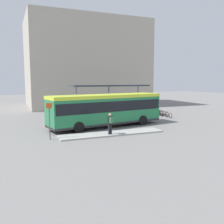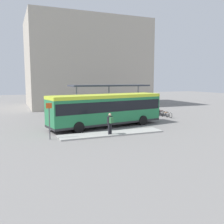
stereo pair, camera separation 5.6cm
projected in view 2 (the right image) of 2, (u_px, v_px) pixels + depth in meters
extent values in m
plane|color=slate|center=(107.00, 127.00, 24.35)|extent=(120.00, 120.00, 0.00)
cube|color=#9E9E99|center=(112.00, 134.00, 20.89)|extent=(8.94, 1.80, 0.12)
cube|color=#237A47|center=(107.00, 109.00, 24.13)|extent=(11.67, 4.50, 2.78)
cube|color=#C6DB33|center=(107.00, 96.00, 23.97)|extent=(11.69, 4.53, 0.30)
cube|color=black|center=(107.00, 105.00, 24.09)|extent=(11.45, 4.49, 0.97)
cube|color=black|center=(151.00, 103.00, 27.11)|extent=(0.49, 2.30, 1.07)
cube|color=#28282B|center=(107.00, 122.00, 24.29)|extent=(11.68, 4.52, 0.20)
cylinder|color=black|center=(129.00, 117.00, 27.19)|extent=(1.00, 0.45, 0.97)
cylinder|color=black|center=(143.00, 120.00, 25.16)|extent=(1.00, 0.45, 0.97)
cylinder|color=black|center=(68.00, 123.00, 23.42)|extent=(1.00, 0.45, 0.97)
cylinder|color=black|center=(79.00, 127.00, 21.39)|extent=(1.00, 0.45, 0.97)
cylinder|color=#232328|center=(109.00, 129.00, 20.28)|extent=(0.16, 0.16, 0.84)
cylinder|color=#232328|center=(111.00, 129.00, 20.39)|extent=(0.16, 0.16, 0.84)
cube|color=black|center=(110.00, 120.00, 20.24)|extent=(0.46, 0.32, 0.63)
cube|color=#337542|center=(111.00, 120.00, 20.06)|extent=(0.36, 0.28, 0.48)
sphere|color=tan|center=(110.00, 115.00, 20.18)|extent=(0.23, 0.23, 0.23)
torus|color=black|center=(171.00, 115.00, 29.69)|extent=(0.11, 0.68, 0.68)
torus|color=black|center=(167.00, 114.00, 30.55)|extent=(0.11, 0.68, 0.68)
cylinder|color=silver|center=(169.00, 113.00, 30.09)|extent=(0.11, 0.71, 0.04)
cylinder|color=silver|center=(168.00, 113.00, 30.26)|extent=(0.04, 0.04, 0.33)
cube|color=black|center=(168.00, 112.00, 30.24)|extent=(0.09, 0.19, 0.04)
cylinder|color=silver|center=(170.00, 113.00, 29.74)|extent=(0.48, 0.08, 0.03)
torus|color=black|center=(168.00, 115.00, 30.47)|extent=(0.05, 0.65, 0.65)
torus|color=black|center=(164.00, 114.00, 31.28)|extent=(0.05, 0.65, 0.65)
cylinder|color=orange|center=(166.00, 112.00, 30.85)|extent=(0.04, 0.68, 0.04)
cylinder|color=orange|center=(165.00, 113.00, 31.00)|extent=(0.04, 0.04, 0.32)
cube|color=black|center=(165.00, 111.00, 30.98)|extent=(0.07, 0.18, 0.04)
cylinder|color=orange|center=(167.00, 112.00, 30.52)|extent=(0.48, 0.04, 0.03)
torus|color=black|center=(162.00, 114.00, 31.06)|extent=(0.10, 0.69, 0.69)
torus|color=black|center=(159.00, 113.00, 31.95)|extent=(0.10, 0.69, 0.69)
cylinder|color=black|center=(160.00, 112.00, 31.48)|extent=(0.09, 0.73, 0.04)
cylinder|color=black|center=(160.00, 112.00, 31.64)|extent=(0.04, 0.04, 0.34)
cube|color=black|center=(160.00, 110.00, 31.62)|extent=(0.08, 0.19, 0.04)
cylinder|color=black|center=(162.00, 111.00, 31.11)|extent=(0.48, 0.07, 0.03)
torus|color=black|center=(162.00, 113.00, 31.96)|extent=(0.07, 0.69, 0.69)
torus|color=black|center=(158.00, 112.00, 32.83)|extent=(0.07, 0.69, 0.69)
cylinder|color=red|center=(160.00, 111.00, 32.36)|extent=(0.06, 0.73, 0.04)
cylinder|color=red|center=(159.00, 111.00, 32.53)|extent=(0.04, 0.04, 0.34)
cube|color=black|center=(159.00, 110.00, 32.51)|extent=(0.08, 0.18, 0.04)
cylinder|color=red|center=(162.00, 110.00, 32.01)|extent=(0.48, 0.05, 0.03)
cube|color=#383D47|center=(109.00, 85.00, 30.58)|extent=(9.59, 3.40, 0.18)
cylinder|color=gray|center=(77.00, 103.00, 29.30)|extent=(0.16, 0.16, 3.76)
cylinder|color=gray|center=(138.00, 100.00, 32.36)|extent=(0.16, 0.16, 3.76)
cylinder|color=gray|center=(109.00, 101.00, 30.83)|extent=(0.16, 0.16, 3.76)
cylinder|color=slate|center=(95.00, 119.00, 27.46)|extent=(0.84, 0.84, 0.51)
sphere|color=#286B2D|center=(95.00, 113.00, 27.38)|extent=(0.97, 0.97, 0.97)
cylinder|color=#4C4C51|center=(50.00, 124.00, 18.91)|extent=(0.08, 0.08, 2.40)
cube|color=#D84C19|center=(49.00, 106.00, 18.73)|extent=(0.44, 0.03, 0.40)
cube|color=#B2A899|center=(86.00, 64.00, 44.32)|extent=(19.91, 13.45, 14.64)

